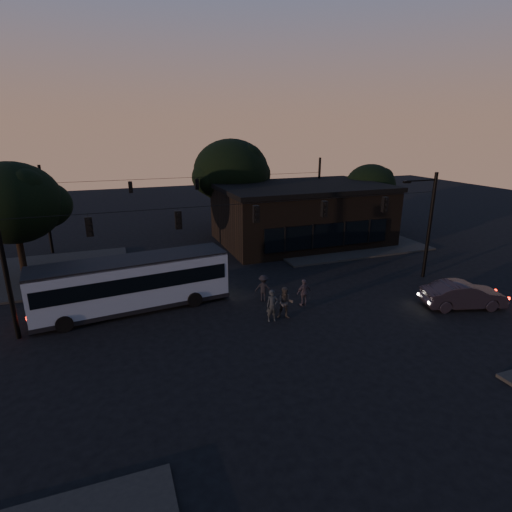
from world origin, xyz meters
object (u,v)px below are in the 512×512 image
object	(u,v)px
bus	(133,281)
pedestrian_a	(272,306)
building	(301,213)
pedestrian_b	(285,303)
car	(463,295)
pedestrian_d	(264,288)
pedestrian_c	(304,292)

from	to	relation	value
bus	pedestrian_a	size ratio (longest dim) A/B	6.17
building	pedestrian_a	size ratio (longest dim) A/B	8.39
pedestrian_b	car	bearing A→B (deg)	9.25
bus	pedestrian_d	world-z (taller)	bus
building	car	bearing A→B (deg)	-82.02
car	pedestrian_b	size ratio (longest dim) A/B	2.57
building	pedestrian_b	xyz separation A→B (m)	(-8.22, -14.62, -1.78)
car	building	bearing A→B (deg)	24.13
bus	pedestrian_c	xyz separation A→B (m)	(9.66, -3.05, -0.91)
pedestrian_b	building	bearing A→B (deg)	82.45
pedestrian_a	pedestrian_b	world-z (taller)	pedestrian_b
bus	car	xyz separation A→B (m)	(18.50, -6.58, -0.97)
pedestrian_c	pedestrian_a	bearing A→B (deg)	18.51
bus	pedestrian_c	bearing A→B (deg)	-23.78
car	pedestrian_a	bearing A→B (deg)	94.80
bus	car	bearing A→B (deg)	-25.84
bus	pedestrian_a	world-z (taller)	bus
bus	pedestrian_c	distance (m)	10.17
pedestrian_b	pedestrian_c	world-z (taller)	pedestrian_b
building	bus	size ratio (longest dim) A/B	1.36
bus	car	distance (m)	19.66
car	pedestrian_b	bearing A→B (deg)	93.59
building	pedestrian_a	xyz separation A→B (m)	(-9.05, -14.69, -1.79)
pedestrian_d	car	bearing A→B (deg)	-176.29
pedestrian_a	pedestrian_d	distance (m)	2.83
car	pedestrian_b	xyz separation A→B (m)	(-10.60, 2.36, 0.14)
bus	pedestrian_b	world-z (taller)	bus
pedestrian_c	pedestrian_d	bearing A→B (deg)	-44.26
building	car	xyz separation A→B (m)	(2.38, -16.98, -1.92)
building	pedestrian_b	bearing A→B (deg)	-119.35
car	pedestrian_c	size ratio (longest dim) A/B	2.83
pedestrian_c	building	bearing A→B (deg)	-122.70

